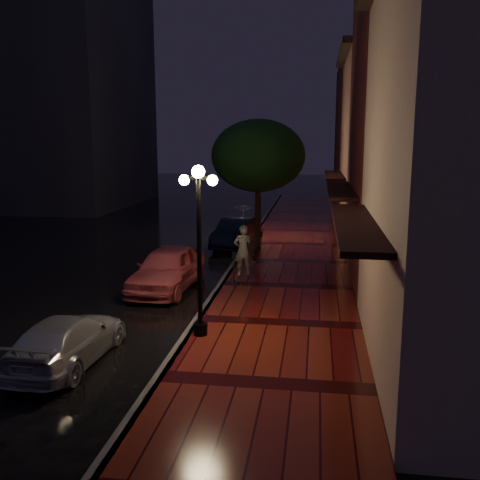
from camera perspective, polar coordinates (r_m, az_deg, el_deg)
The scene contains 14 objects.
ground at distance 18.71m, azimuth -1.98°, elevation -5.03°, with size 120.00×120.00×0.00m, color black.
sidewalk at distance 18.44m, azimuth 4.94°, elevation -5.06°, with size 4.50×60.00×0.15m, color #470C0D.
curb at distance 18.69m, azimuth -1.98°, elevation -4.80°, with size 0.25×60.00×0.15m, color #595451.
storefront_mid at distance 20.09m, azimuth 19.49°, elevation 11.33°, with size 5.00×8.00×11.00m, color #511914.
storefront_far at distance 27.98m, azimuth 16.21°, elevation 9.14°, with size 5.00×8.00×9.00m, color #8C5951.
storefront_extra at distance 37.91m, azimuth 14.18°, elevation 10.31°, with size 5.00×12.00×10.00m, color #511914.
streetlamp_near at distance 13.27m, azimuth -4.37°, elevation -0.08°, with size 0.96×0.36×4.31m.
streetlamp_far at distance 26.99m, azimuth 2.11°, elevation 5.46°, with size 0.96×0.36×4.31m.
street_tree at distance 23.87m, azimuth 1.98°, elevation 8.73°, with size 4.16×4.16×5.80m.
pink_car at distance 18.35m, azimuth -7.73°, elevation -3.03°, with size 1.76×4.39×1.49m, color #D85963.
navy_car at distance 25.52m, azimuth -0.50°, elevation 0.80°, with size 1.43×4.09×1.35m, color black.
silver_car at distance 13.05m, azimuth -17.92°, elevation -10.09°, with size 1.57×3.87×1.12m, color #B0AFB7.
woman_with_umbrella at distance 19.34m, azimuth 0.35°, elevation 1.21°, with size 1.09×1.11×2.62m.
parking_meter at distance 17.75m, azimuth -0.64°, elevation -2.85°, with size 0.14×0.12×1.26m.
Camera 1 is at (3.21, -17.72, 5.09)m, focal length 40.00 mm.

